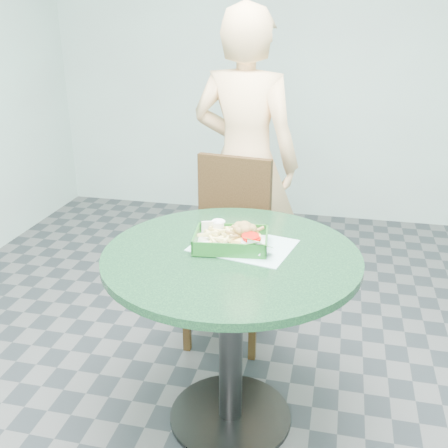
% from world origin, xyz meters
% --- Properties ---
extents(floor, '(4.00, 5.00, 0.02)m').
position_xyz_m(floor, '(0.00, 0.00, 0.00)').
color(floor, '#303335').
rests_on(floor, ground).
extents(wall_back, '(4.00, 0.04, 2.80)m').
position_xyz_m(wall_back, '(0.00, 2.50, 1.40)').
color(wall_back, silver).
rests_on(wall_back, ground).
extents(cafe_table, '(0.96, 0.96, 0.75)m').
position_xyz_m(cafe_table, '(0.00, 0.00, 0.58)').
color(cafe_table, '#282828').
rests_on(cafe_table, floor).
extents(dining_chair, '(0.39, 0.39, 0.93)m').
position_xyz_m(dining_chair, '(-0.15, 0.67, 0.53)').
color(dining_chair, '#5D2D1B').
rests_on(dining_chair, floor).
extents(diner_person, '(0.73, 0.54, 1.82)m').
position_xyz_m(diner_person, '(-0.15, 1.04, 0.91)').
color(diner_person, '#F4C486').
rests_on(diner_person, floor).
extents(placemat, '(0.41, 0.34, 0.00)m').
position_xyz_m(placemat, '(0.03, 0.07, 0.75)').
color(placemat, '#9FCCCA').
rests_on(placemat, cafe_table).
extents(food_basket, '(0.27, 0.20, 0.06)m').
position_xyz_m(food_basket, '(-0.01, 0.05, 0.77)').
color(food_basket, '#17581B').
rests_on(food_basket, placemat).
extents(crab_sandwich, '(0.13, 0.13, 0.07)m').
position_xyz_m(crab_sandwich, '(0.04, 0.08, 0.80)').
color(crab_sandwich, '#F3C65B').
rests_on(crab_sandwich, food_basket).
extents(fries_pile, '(0.13, 0.14, 0.05)m').
position_xyz_m(fries_pile, '(-0.06, 0.10, 0.79)').
color(fries_pile, '#EAD778').
rests_on(fries_pile, food_basket).
extents(sauce_ramekin, '(0.05, 0.05, 0.03)m').
position_xyz_m(sauce_ramekin, '(-0.07, 0.15, 0.80)').
color(sauce_ramekin, white).
rests_on(sauce_ramekin, food_basket).
extents(garnish_cup, '(0.12, 0.11, 0.05)m').
position_xyz_m(garnish_cup, '(0.07, 0.01, 0.79)').
color(garnish_cup, white).
rests_on(garnish_cup, food_basket).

